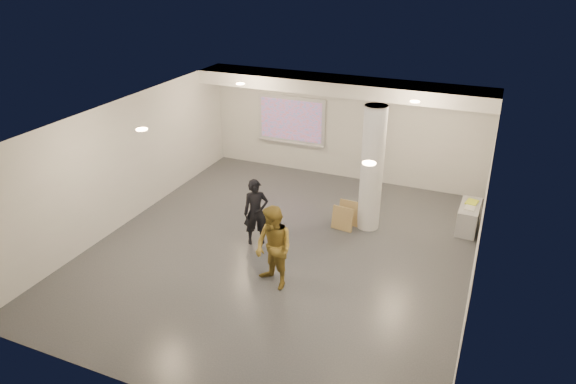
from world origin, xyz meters
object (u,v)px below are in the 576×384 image
at_px(column, 372,169).
at_px(woman, 256,212).
at_px(credenza, 468,217).
at_px(projection_screen, 291,120).
at_px(man, 274,248).

distance_m(column, woman, 2.84).
relative_size(column, woman, 1.95).
height_order(column, woman, column).
relative_size(credenza, woman, 0.69).
distance_m(projection_screen, man, 6.10).
xyz_separation_m(column, credenza, (2.22, 0.80, -1.19)).
height_order(projection_screen, woman, projection_screen).
bearing_deg(credenza, woman, -148.73).
distance_m(projection_screen, credenza, 5.76).
distance_m(column, man, 3.32).
xyz_separation_m(column, man, (-1.10, -3.07, -0.64)).
xyz_separation_m(column, projection_screen, (-3.10, 2.65, 0.03)).
bearing_deg(woman, projection_screen, 69.13).
relative_size(column, credenza, 2.81).
relative_size(column, projection_screen, 1.43).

